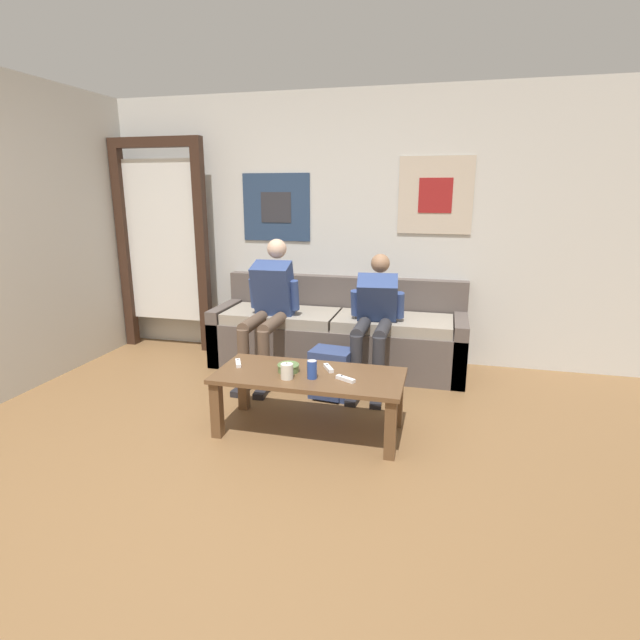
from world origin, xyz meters
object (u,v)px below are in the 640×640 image
object	(u,v)px
person_seated_teen	(375,316)
pillar_candle	(287,371)
coffee_table	(309,383)
couch	(338,336)
ceramic_bowl	(288,367)
backpack	(331,375)
game_controller_near_right	(345,379)
game_controller_near_left	(328,368)
person_seated_adult	(269,304)
drink_can_blue	(312,369)
game_controller_far_center	(238,363)

from	to	relation	value
person_seated_teen	pillar_candle	size ratio (longest dim) A/B	9.64
coffee_table	couch	bearing A→B (deg)	94.07
ceramic_bowl	couch	bearing A→B (deg)	87.84
coffee_table	backpack	bearing A→B (deg)	88.99
backpack	game_controller_near_right	distance (m)	0.78
person_seated_teen	game_controller_near_left	xyz separation A→B (m)	(-0.19, -0.89, -0.17)
couch	game_controller_near_right	xyz separation A→B (m)	(0.36, -1.45, 0.15)
game_controller_near_right	backpack	bearing A→B (deg)	110.17
person_seated_adult	backpack	distance (m)	0.88
pillar_candle	drink_can_blue	distance (m)	0.17
coffee_table	ceramic_bowl	bearing A→B (deg)	178.72
backpack	game_controller_near_left	xyz separation A→B (m)	(0.10, -0.52, 0.25)
ceramic_bowl	pillar_candle	world-z (taller)	pillar_candle
pillar_candle	drink_can_blue	size ratio (longest dim) A/B	0.92
pillar_candle	drink_can_blue	world-z (taller)	drink_can_blue
backpack	drink_can_blue	size ratio (longest dim) A/B	3.22
couch	person_seated_teen	bearing A→B (deg)	-43.42
game_controller_far_center	ceramic_bowl	bearing A→B (deg)	-6.53
person_seated_teen	drink_can_blue	bearing A→B (deg)	-103.48
drink_can_blue	game_controller_far_center	distance (m)	0.60
person_seated_adult	backpack	bearing A→B (deg)	-28.95
coffee_table	game_controller_near_left	xyz separation A→B (m)	(0.11, 0.11, 0.08)
game_controller_far_center	person_seated_adult	bearing A→B (deg)	96.07
person_seated_adult	game_controller_far_center	bearing A→B (deg)	-83.93
game_controller_far_center	backpack	bearing A→B (deg)	46.27
drink_can_blue	game_controller_near_left	bearing A→B (deg)	70.07
person_seated_adult	game_controller_near_right	size ratio (longest dim) A/B	8.52
backpack	drink_can_blue	bearing A→B (deg)	-87.53
person_seated_teen	drink_can_blue	xyz separation A→B (m)	(-0.26, -1.08, -0.12)
ceramic_bowl	game_controller_near_left	bearing A→B (deg)	22.05
couch	game_controller_near_right	size ratio (longest dim) A/B	16.58
game_controller_near_right	drink_can_blue	bearing A→B (deg)	-176.92
drink_can_blue	person_seated_adult	bearing A→B (deg)	122.65
couch	ceramic_bowl	xyz separation A→B (m)	(-0.05, -1.38, 0.16)
backpack	drink_can_blue	world-z (taller)	drink_can_blue
ceramic_bowl	person_seated_adult	bearing A→B (deg)	116.56
ceramic_bowl	person_seated_teen	bearing A→B (deg)	65.72
game_controller_near_right	game_controller_far_center	bearing A→B (deg)	171.90
couch	game_controller_far_center	xyz separation A→B (m)	(-0.44, -1.33, 0.15)
backpack	game_controller_far_center	distance (m)	0.84
couch	game_controller_near_right	distance (m)	1.50
person_seated_adult	game_controller_near_right	world-z (taller)	person_seated_adult
person_seated_teen	backpack	world-z (taller)	person_seated_teen
person_seated_adult	drink_can_blue	size ratio (longest dim) A/B	9.80
ceramic_bowl	game_controller_near_left	xyz separation A→B (m)	(0.26, 0.11, -0.02)
couch	pillar_candle	world-z (taller)	couch
couch	person_seated_teen	world-z (taller)	person_seated_teen
coffee_table	pillar_candle	size ratio (longest dim) A/B	11.25
couch	drink_can_blue	xyz separation A→B (m)	(0.14, -1.46, 0.19)
coffee_table	backpack	world-z (taller)	coffee_table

